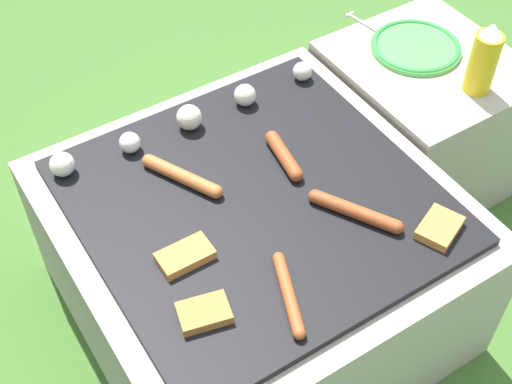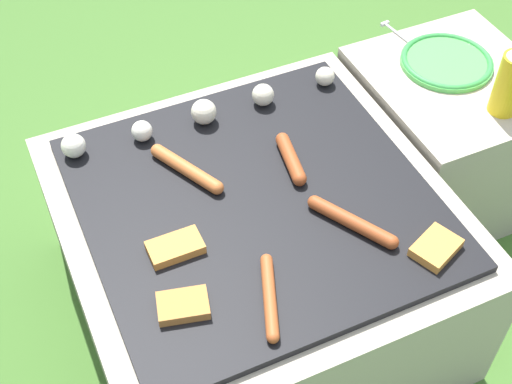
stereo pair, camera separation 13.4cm
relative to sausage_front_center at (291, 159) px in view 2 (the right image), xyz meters
The scene contains 14 objects.
ground_plane 0.43m from the sausage_front_center, 151.10° to the right, with size 14.00×14.00×0.00m, color #3D6628.
grill 0.25m from the sausage_front_center, 151.10° to the right, with size 0.78×0.78×0.40m.
side_ledge 0.55m from the sausage_front_center, 10.45° to the left, with size 0.41×0.45×0.40m.
sausage_front_center is the anchor object (origin of this frame).
sausage_front_right 0.35m from the sausage_front_center, 122.61° to the right, with size 0.08×0.18×0.02m.
sausage_back_left 0.21m from the sausage_front_center, 81.04° to the right, with size 0.11×0.18×0.03m.
sausage_back_right 0.22m from the sausage_front_center, 162.90° to the left, with size 0.10×0.18×0.03m.
bread_slice_center 0.32m from the sausage_front_center, 158.82° to the right, with size 0.10×0.06×0.02m.
bread_slice_right 0.35m from the sausage_front_center, 65.47° to the right, with size 0.11×0.10×0.02m.
bread_slice_left 0.42m from the sausage_front_center, 143.73° to the right, with size 0.10×0.08×0.02m.
mushroom_row 0.24m from the sausage_front_center, 122.29° to the left, with size 0.65×0.07×0.06m.
plate_colorful 0.52m from the sausage_front_center, 16.67° to the left, with size 0.23×0.23×0.02m.
condiment_bottle 0.52m from the sausage_front_center, ahead, with size 0.06×0.06×0.18m.
fork_utensil 0.53m from the sausage_front_center, 29.79° to the left, with size 0.05×0.22×0.01m.
Camera 2 is at (-0.40, -0.88, 1.47)m, focal length 50.00 mm.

